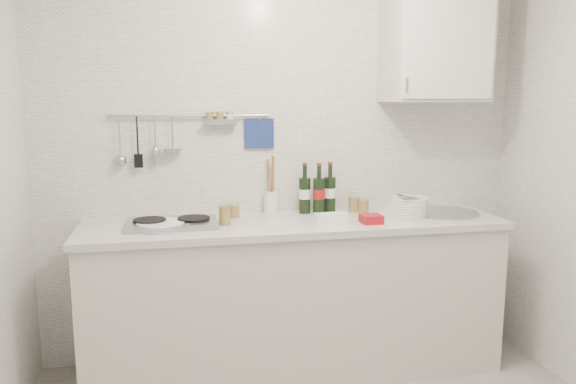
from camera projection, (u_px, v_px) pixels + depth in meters
The scene contains 14 objects.
back_wall at pixel (284, 159), 3.50m from camera, with size 3.00×0.02×2.50m, color silver.
counter at pixel (295, 300), 3.35m from camera, with size 2.44×0.64×0.96m.
wall_rail at pixel (187, 132), 3.32m from camera, with size 0.98×0.09×0.34m.
wall_cabinet at pixel (436, 43), 3.39m from camera, with size 0.60×0.38×0.70m.
plate_stack_hob at pixel (159, 225), 3.06m from camera, with size 0.28×0.28×0.03m.
plate_stack_sink at pixel (407, 207), 3.39m from camera, with size 0.28×0.27×0.12m.
wine_bottles at pixel (318, 188), 3.46m from camera, with size 0.24×0.11×0.31m.
butter_dish at pixel (331, 218), 3.19m from camera, with size 0.18×0.09×0.05m, color white.
strawberry_punnet at pixel (371, 219), 3.19m from camera, with size 0.11×0.11×0.05m, color red.
utensil_crock at pixel (271, 199), 3.47m from camera, with size 0.09×0.09×0.36m.
jar_a at pixel (234, 211), 3.33m from camera, with size 0.07×0.07×0.08m.
jar_b at pixel (354, 204), 3.52m from camera, with size 0.07×0.07×0.10m.
jar_c at pixel (363, 205), 3.50m from camera, with size 0.07×0.07×0.08m.
jar_d at pixel (225, 215), 3.14m from camera, with size 0.07×0.07×0.12m.
Camera 1 is at (-0.69, -2.02, 1.62)m, focal length 35.00 mm.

